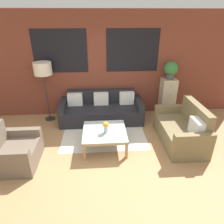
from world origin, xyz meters
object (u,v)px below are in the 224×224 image
Objects in this scene: settee_vintage at (182,130)px; floor_lamp at (43,70)px; couch_dark at (101,110)px; potted_plant at (171,69)px; flower_vase at (106,126)px; armchair_corner at (14,152)px; drawer_cabinet at (167,97)px; coffee_table at (105,133)px.

settee_vintage is 0.93× the size of floor_lamp.
couch_dark is 1.48× the size of settee_vintage.
potted_plant is at bearing 6.56° from couch_dark.
couch_dark is 2.18m from potted_plant.
couch_dark is 8.61× the size of flower_vase.
potted_plant reaches higher than flower_vase.
armchair_corner is 3.59× the size of flower_vase.
drawer_cabinet is (3.62, 1.94, 0.26)m from armchair_corner.
flower_vase is (-1.73, -0.13, 0.25)m from settee_vintage.
settee_vintage is 1.62× the size of armchair_corner.
armchair_corner is at bearing -151.82° from drawer_cabinet.
potted_plant is (3.35, 0.08, -0.05)m from floor_lamp.
settee_vintage is at bearing -34.19° from couch_dark.
drawer_cabinet is at bearing 1.33° from floor_lamp.
couch_dark is 1.28m from coffee_table.
floor_lamp reaches higher than drawer_cabinet.
floor_lamp is 3.46m from drawer_cabinet.
settee_vintage is at bearing 4.35° from flower_vase.
couch_dark is at bearing -5.49° from floor_lamp.
potted_plant is (0.00, 0.00, 0.80)m from drawer_cabinet.
potted_plant is (1.85, 1.50, 0.99)m from coffee_table.
couch_dark is 1.83m from floor_lamp.
floor_lamp reaches higher than couch_dark.
flower_vase is at bearing -139.38° from drawer_cabinet.
flower_vase is at bearing -175.65° from settee_vintage.
armchair_corner is 0.58× the size of floor_lamp.
armchair_corner reaches higher than coffee_table.
coffee_table is (1.77, 0.44, 0.07)m from armchair_corner.
floor_lamp reaches higher than armchair_corner.
flower_vase reaches higher than coffee_table.
couch_dark reaches higher than coffee_table.
drawer_cabinet reaches higher than settee_vintage.
drawer_cabinet is at bearing 28.18° from armchair_corner.
flower_vase is (1.79, 0.37, 0.28)m from armchair_corner.
settee_vintage is at bearing -22.70° from floor_lamp.
potted_plant reaches higher than coffee_table.
floor_lamp is at bearing 136.41° from coffee_table.
couch_dark is 2.44m from armchair_corner.
coffee_table is at bearing -141.04° from drawer_cabinet.
couch_dark is at bearing -173.44° from drawer_cabinet.
coffee_table is 0.87× the size of drawer_cabinet.
floor_lamp is at bearing 135.52° from flower_vase.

